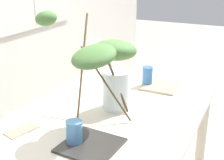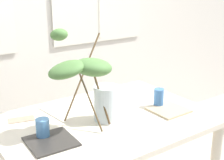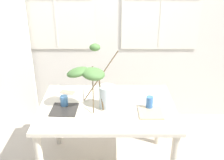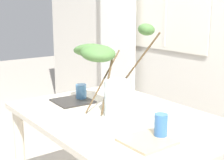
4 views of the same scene
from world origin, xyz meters
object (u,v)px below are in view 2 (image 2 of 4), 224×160
drinking_glass_blue_left (43,128)px  plate_square_right (168,110)px  plate_square_left (51,142)px  dining_table (105,134)px  vase_with_branches (91,83)px  drinking_glass_blue_right (159,98)px

drinking_glass_blue_left → plate_square_right: bearing=-9.3°
plate_square_left → plate_square_right: size_ratio=1.09×
dining_table → vase_with_branches: vase_with_branches is taller
drinking_glass_blue_right → plate_square_right: (0.00, -0.09, -0.06)m
vase_with_branches → drinking_glass_blue_right: bearing=-4.5°
vase_with_branches → drinking_glass_blue_right: size_ratio=4.86×
vase_with_branches → plate_square_left: bearing=-166.2°
vase_with_branches → drinking_glass_blue_left: 0.38m
drinking_glass_blue_left → plate_square_right: (0.83, -0.14, -0.05)m
dining_table → drinking_glass_blue_left: drinking_glass_blue_left is taller
drinking_glass_blue_right → vase_with_branches: bearing=175.5°
dining_table → plate_square_right: 0.45m
drinking_glass_blue_right → plate_square_right: bearing=-88.9°
drinking_glass_blue_right → drinking_glass_blue_left: bearing=177.2°
drinking_glass_blue_left → plate_square_right: 0.84m
drinking_glass_blue_right → plate_square_right: size_ratio=0.56×
dining_table → drinking_glass_blue_left: (-0.42, -0.01, 0.16)m
vase_with_branches → plate_square_right: size_ratio=2.72×
drinking_glass_blue_left → dining_table: bearing=0.8°
drinking_glass_blue_right → dining_table: bearing=173.5°
dining_table → vase_with_branches: 0.38m
plate_square_left → plate_square_right: (0.82, -0.06, 0.00)m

